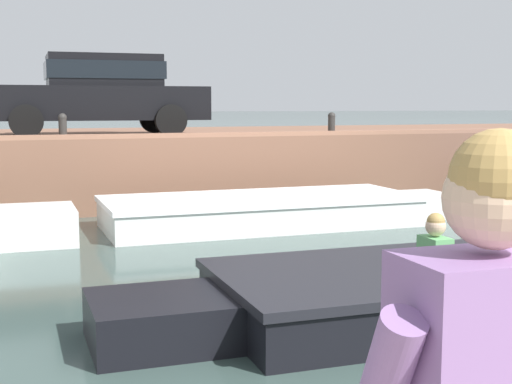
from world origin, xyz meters
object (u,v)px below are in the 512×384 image
object	(u,v)px
car_left_inner_black	(98,91)
mooring_bollard_east	(332,123)
motorboat_passing	(487,284)
boat_moored_central_white	(274,210)
mooring_bollard_mid	(63,125)

from	to	relation	value
car_left_inner_black	mooring_bollard_east	xyz separation A→B (m)	(4.36, -1.37, -0.61)
motorboat_passing	car_left_inner_black	size ratio (longest dim) A/B	1.67
boat_moored_central_white	mooring_bollard_mid	distance (m)	4.00
motorboat_passing	mooring_bollard_mid	size ratio (longest dim) A/B	15.94
motorboat_passing	mooring_bollard_east	world-z (taller)	mooring_bollard_east
mooring_bollard_east	car_left_inner_black	bearing A→B (deg)	162.58
boat_moored_central_white	mooring_bollard_east	bearing A→B (deg)	45.88
car_left_inner_black	mooring_bollard_mid	world-z (taller)	car_left_inner_black
motorboat_passing	mooring_bollard_east	size ratio (longest dim) A/B	15.94
boat_moored_central_white	mooring_bollard_east	distance (m)	3.25
motorboat_passing	mooring_bollard_mid	world-z (taller)	mooring_bollard_mid
boat_moored_central_white	motorboat_passing	world-z (taller)	motorboat_passing
motorboat_passing	mooring_bollard_east	xyz separation A→B (m)	(1.90, 7.27, 1.36)
car_left_inner_black	mooring_bollard_mid	xyz separation A→B (m)	(-0.81, -1.37, -0.61)
boat_moored_central_white	car_left_inner_black	xyz separation A→B (m)	(-2.30, 3.49, 1.96)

